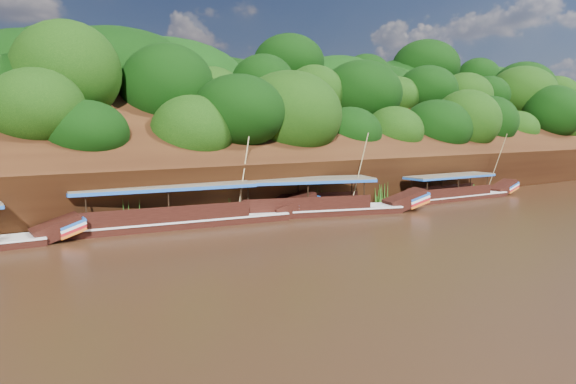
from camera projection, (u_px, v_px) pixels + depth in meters
ground at (400, 230)px, 34.32m from camera, size 160.00×160.00×0.00m
riverbank at (222, 173)px, 52.57m from camera, size 120.00×30.06×19.40m
boat_0 at (461, 193)px, 48.37m from camera, size 13.55×3.09×6.02m
boat_1 at (324, 206)px, 40.05m from camera, size 15.23×6.74×6.33m
boat_2 at (192, 216)px, 35.67m from camera, size 17.37×4.27×6.12m
reeds at (264, 203)px, 39.72m from camera, size 48.99×2.44×1.99m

